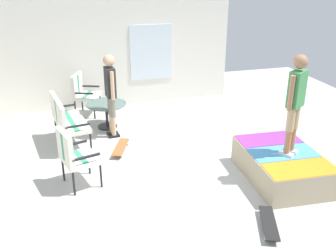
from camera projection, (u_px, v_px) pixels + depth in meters
ground_plane at (177, 169)px, 7.29m from camera, size 12.00×12.00×0.10m
house_facade at (116, 52)px, 9.97m from camera, size 0.23×6.00×2.78m
skate_ramp at (283, 165)px, 6.81m from camera, size 1.80×1.93×0.50m
patio_bench at (65, 117)px, 7.90m from camera, size 1.32×0.74×1.02m
patio_chair_near_house at (82, 91)px, 9.54m from camera, size 0.78×0.74×1.02m
patio_chair_by_wall at (73, 153)px, 6.43m from camera, size 0.75×0.70×1.02m
patio_table at (106, 111)px, 8.86m from camera, size 0.90×0.90×0.57m
person_watching at (110, 89)px, 8.17m from camera, size 0.48×0.27×1.79m
person_skater at (296, 98)px, 6.27m from camera, size 0.35×0.42×1.70m
skateboard_by_bench at (121, 147)px, 7.84m from camera, size 0.82×0.48×0.10m
skateboard_spare at (269, 223)px, 5.58m from camera, size 0.82×0.48×0.10m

